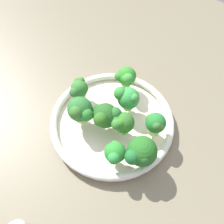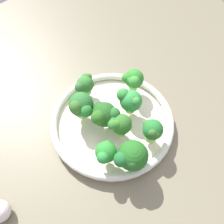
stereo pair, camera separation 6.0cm
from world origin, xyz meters
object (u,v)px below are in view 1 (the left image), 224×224
at_px(broccoli_floret_4, 141,152).
at_px(broccoli_floret_6, 115,153).
at_px(broccoli_floret_2, 79,88).
at_px(broccoli_floret_1, 155,124).
at_px(broccoli_floret_7, 123,123).
at_px(broccoli_floret_0, 105,116).
at_px(broccoli_floret_5, 126,77).
at_px(broccoli_floret_8, 128,98).
at_px(bowl, 112,122).
at_px(broccoli_floret_3, 80,111).

relative_size(broccoli_floret_4, broccoli_floret_6, 1.25).
relative_size(broccoli_floret_2, broccoli_floret_4, 0.73).
distance_m(broccoli_floret_1, broccoli_floret_7, 0.07).
bearing_deg(broccoli_floret_7, broccoli_floret_2, -98.59).
height_order(broccoli_floret_0, broccoli_floret_5, broccoli_floret_0).
xyz_separation_m(broccoli_floret_1, broccoli_floret_4, (0.08, 0.01, 0.00)).
bearing_deg(broccoli_floret_8, broccoli_floret_2, -71.25).
distance_m(bowl, broccoli_floret_6, 0.12).
height_order(broccoli_floret_1, broccoli_floret_4, broccoli_floret_4).
height_order(bowl, broccoli_floret_4, broccoli_floret_4).
xyz_separation_m(broccoli_floret_2, broccoli_floret_4, (0.06, 0.21, 0.01)).
xyz_separation_m(broccoli_floret_1, broccoli_floret_3, (0.07, -0.15, 0.00)).
bearing_deg(broccoli_floret_5, broccoli_floret_8, 36.98).
height_order(broccoli_floret_7, broccoli_floret_8, broccoli_floret_8).
xyz_separation_m(broccoli_floret_4, broccoli_floret_5, (-0.15, -0.14, -0.00)).
relative_size(broccoli_floret_4, broccoli_floret_5, 1.23).
relative_size(bowl, broccoli_floret_2, 5.55).
relative_size(bowl, broccoli_floret_4, 4.05).
distance_m(broccoli_floret_2, broccoli_floret_3, 0.07).
bearing_deg(broccoli_floret_4, broccoli_floret_1, -171.55).
distance_m(bowl, broccoli_floret_1, 0.11).
xyz_separation_m(bowl, broccoli_floret_8, (-0.05, 0.01, 0.05)).
distance_m(broccoli_floret_0, broccoli_floret_4, 0.11).
height_order(broccoli_floret_2, broccoli_floret_8, broccoli_floret_8).
bearing_deg(broccoli_floret_2, broccoli_floret_4, 74.73).
bearing_deg(broccoli_floret_3, broccoli_floret_7, 108.68).
xyz_separation_m(bowl, broccoli_floret_1, (-0.03, 0.10, 0.05)).
distance_m(broccoli_floret_4, broccoli_floret_6, 0.05).
distance_m(broccoli_floret_1, broccoli_floret_4, 0.08).
relative_size(broccoli_floret_1, broccoli_floret_8, 0.94).
relative_size(bowl, broccoli_floret_0, 4.38).
relative_size(broccoli_floret_0, broccoli_floret_1, 1.10).
relative_size(bowl, broccoli_floret_3, 4.25).
distance_m(broccoli_floret_2, broccoli_floret_4, 0.22).
height_order(broccoli_floret_4, broccoli_floret_6, broccoli_floret_4).
bearing_deg(broccoli_floret_3, broccoli_floret_4, 88.15).
relative_size(broccoli_floret_5, broccoli_floret_7, 1.03).
distance_m(broccoli_floret_3, broccoli_floret_6, 0.13).
bearing_deg(broccoli_floret_5, broccoli_floret_7, 30.89).
xyz_separation_m(broccoli_floret_0, broccoli_floret_8, (-0.07, 0.01, 0.00)).
xyz_separation_m(broccoli_floret_6, broccoli_floret_7, (-0.07, -0.03, -0.00)).
bearing_deg(broccoli_floret_4, broccoli_floret_0, -104.28).
height_order(bowl, broccoli_floret_2, broccoli_floret_2).
bearing_deg(broccoli_floret_4, bowl, -114.42).
distance_m(broccoli_floret_3, broccoli_floret_8, 0.11).
relative_size(broccoli_floret_2, broccoli_floret_3, 0.77).
distance_m(broccoli_floret_3, broccoli_floret_7, 0.10).
bearing_deg(broccoli_floret_3, bowl, 128.53).
bearing_deg(broccoli_floret_5, bowl, 16.63).
bearing_deg(broccoli_floret_1, broccoli_floret_5, -120.23).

